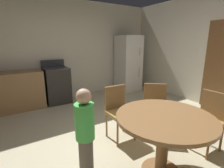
{
  "coord_description": "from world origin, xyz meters",
  "views": [
    {
      "loc": [
        -1.37,
        -1.9,
        1.58
      ],
      "look_at": [
        0.22,
        0.66,
        0.81
      ],
      "focal_mm": 26.97,
      "sensor_mm": 36.0,
      "label": 1
    }
  ],
  "objects_px": {
    "oven_range": "(57,85)",
    "person_child": "(85,132)",
    "chair_north": "(119,109)",
    "chair_east": "(209,117)",
    "chair_northeast": "(155,106)",
    "refrigerator": "(128,64)",
    "dining_table": "(164,129)"
  },
  "relations": [
    {
      "from": "dining_table",
      "to": "chair_northeast",
      "type": "relative_size",
      "value": 1.28
    },
    {
      "from": "oven_range",
      "to": "dining_table",
      "type": "distance_m",
      "value": 3.25
    },
    {
      "from": "oven_range",
      "to": "refrigerator",
      "type": "xyz_separation_m",
      "value": [
        2.3,
        -0.05,
        0.41
      ]
    },
    {
      "from": "oven_range",
      "to": "dining_table",
      "type": "height_order",
      "value": "oven_range"
    },
    {
      "from": "dining_table",
      "to": "person_child",
      "type": "relative_size",
      "value": 1.02
    },
    {
      "from": "oven_range",
      "to": "person_child",
      "type": "bearing_deg",
      "value": -97.89
    },
    {
      "from": "chair_north",
      "to": "person_child",
      "type": "xyz_separation_m",
      "value": [
        -0.81,
        -0.51,
        0.08
      ]
    },
    {
      "from": "refrigerator",
      "to": "chair_east",
      "type": "xyz_separation_m",
      "value": [
        -0.94,
        -3.17,
        -0.38
      ]
    },
    {
      "from": "oven_range",
      "to": "chair_north",
      "type": "height_order",
      "value": "oven_range"
    },
    {
      "from": "chair_north",
      "to": "person_child",
      "type": "distance_m",
      "value": 0.96
    },
    {
      "from": "chair_north",
      "to": "chair_east",
      "type": "bearing_deg",
      "value": 45.22
    },
    {
      "from": "chair_east",
      "to": "person_child",
      "type": "bearing_deg",
      "value": -14.01
    },
    {
      "from": "oven_range",
      "to": "chair_north",
      "type": "xyz_separation_m",
      "value": [
        0.42,
        -2.27,
        0.03
      ]
    },
    {
      "from": "refrigerator",
      "to": "chair_northeast",
      "type": "bearing_deg",
      "value": -117.6
    },
    {
      "from": "oven_range",
      "to": "chair_northeast",
      "type": "bearing_deg",
      "value": -67.7
    },
    {
      "from": "dining_table",
      "to": "person_child",
      "type": "bearing_deg",
      "value": 150.99
    },
    {
      "from": "chair_east",
      "to": "chair_northeast",
      "type": "distance_m",
      "value": 0.81
    },
    {
      "from": "dining_table",
      "to": "chair_northeast",
      "type": "distance_m",
      "value": 0.96
    },
    {
      "from": "oven_range",
      "to": "dining_table",
      "type": "relative_size",
      "value": 0.99
    },
    {
      "from": "chair_north",
      "to": "chair_east",
      "type": "relative_size",
      "value": 1.0
    },
    {
      "from": "chair_northeast",
      "to": "dining_table",
      "type": "bearing_deg",
      "value": 0.0
    },
    {
      "from": "chair_northeast",
      "to": "refrigerator",
      "type": "bearing_deg",
      "value": -167.46
    },
    {
      "from": "refrigerator",
      "to": "dining_table",
      "type": "distance_m",
      "value": 3.7
    },
    {
      "from": "refrigerator",
      "to": "chair_north",
      "type": "bearing_deg",
      "value": -130.28
    },
    {
      "from": "oven_range",
      "to": "chair_north",
      "type": "distance_m",
      "value": 2.31
    },
    {
      "from": "refrigerator",
      "to": "chair_northeast",
      "type": "xyz_separation_m",
      "value": [
        -1.27,
        -2.44,
        -0.38
      ]
    },
    {
      "from": "chair_north",
      "to": "chair_east",
      "type": "xyz_separation_m",
      "value": [
        0.94,
        -0.96,
        0.0
      ]
    },
    {
      "from": "chair_northeast",
      "to": "person_child",
      "type": "bearing_deg",
      "value": -38.3
    },
    {
      "from": "refrigerator",
      "to": "chair_north",
      "type": "relative_size",
      "value": 2.02
    },
    {
      "from": "dining_table",
      "to": "chair_east",
      "type": "bearing_deg",
      "value": -0.27
    },
    {
      "from": "chair_northeast",
      "to": "person_child",
      "type": "relative_size",
      "value": 0.8
    },
    {
      "from": "oven_range",
      "to": "person_child",
      "type": "relative_size",
      "value": 1.01
    }
  ]
}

